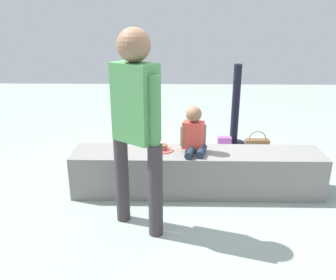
# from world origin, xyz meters

# --- Properties ---
(ground_plane) EXTENTS (12.00, 12.00, 0.00)m
(ground_plane) POSITION_xyz_m (0.00, 0.00, 0.00)
(ground_plane) COLOR #8F9E96
(concrete_ledge) EXTENTS (2.61, 0.48, 0.46)m
(concrete_ledge) POSITION_xyz_m (0.00, 0.00, 0.23)
(concrete_ledge) COLOR gray
(concrete_ledge) RESTS_ON ground_plane
(child_seated) EXTENTS (0.29, 0.34, 0.48)m
(child_seated) POSITION_xyz_m (-0.04, 0.00, 0.67)
(child_seated) COLOR #1E2D3F
(child_seated) RESTS_ON concrete_ledge
(adult_standing) EXTENTS (0.44, 0.38, 1.73)m
(adult_standing) POSITION_xyz_m (-0.55, -0.68, 1.04)
(adult_standing) COLOR #372F33
(adult_standing) RESTS_ON ground_plane
(cake_plate) EXTENTS (0.22, 0.22, 0.07)m
(cake_plate) POSITION_xyz_m (-0.36, 0.03, 0.48)
(cake_plate) COLOR #E0594C
(cake_plate) RESTS_ON concrete_ledge
(gift_bag) EXTENTS (0.18, 0.10, 0.28)m
(gift_bag) POSITION_xyz_m (0.43, 1.07, 0.13)
(gift_bag) COLOR #B259BF
(gift_bag) RESTS_ON ground_plane
(railing_post) EXTENTS (0.36, 0.36, 1.17)m
(railing_post) POSITION_xyz_m (0.61, 1.42, 0.44)
(railing_post) COLOR black
(railing_post) RESTS_ON ground_plane
(water_bottle_near_gift) EXTENTS (0.07, 0.07, 0.20)m
(water_bottle_near_gift) POSITION_xyz_m (-0.80, 0.97, 0.09)
(water_bottle_near_gift) COLOR silver
(water_bottle_near_gift) RESTS_ON ground_plane
(party_cup_red) EXTENTS (0.07, 0.07, 0.10)m
(party_cup_red) POSITION_xyz_m (-0.32, 0.57, 0.05)
(party_cup_red) COLOR red
(party_cup_red) RESTS_ON ground_plane
(handbag_black_leather) EXTENTS (0.27, 0.14, 0.30)m
(handbag_black_leather) POSITION_xyz_m (-0.52, 0.80, 0.11)
(handbag_black_leather) COLOR black
(handbag_black_leather) RESTS_ON ground_plane
(handbag_brown_canvas) EXTENTS (0.31, 0.11, 0.36)m
(handbag_brown_canvas) POSITION_xyz_m (0.85, 0.99, 0.13)
(handbag_brown_canvas) COLOR brown
(handbag_brown_canvas) RESTS_ON ground_plane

